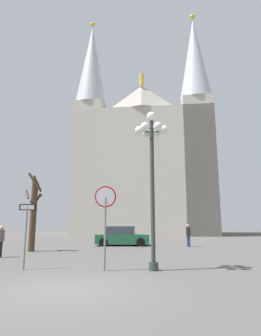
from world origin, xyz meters
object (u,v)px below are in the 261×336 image
object	(u,v)px
one_way_arrow_sign	(26,228)
street_lamp	(152,155)
pedestrian_standing	(188,233)
parked_car_near_green	(122,236)
stop_sign	(105,210)
cathedral	(144,162)
pedestrian_walking	(1,238)
bare_tree	(33,213)

from	to	relation	value
one_way_arrow_sign	street_lamp	world-z (taller)	street_lamp
one_way_arrow_sign	pedestrian_standing	world-z (taller)	one_way_arrow_sign
street_lamp	parked_car_near_green	bearing A→B (deg)	102.09
one_way_arrow_sign	pedestrian_standing	bearing A→B (deg)	54.94
stop_sign	one_way_arrow_sign	size ratio (longest dim) A/B	1.28
cathedral	parked_car_near_green	size ratio (longest dim) A/B	7.90
cathedral	street_lamp	xyz separation A→B (m)	(1.22, -30.96, -6.21)
one_way_arrow_sign	street_lamp	bearing A→B (deg)	1.58
stop_sign	pedestrian_standing	distance (m)	11.72
pedestrian_walking	pedestrian_standing	size ratio (longest dim) A/B	0.98
stop_sign	parked_car_near_green	bearing A→B (deg)	93.00
stop_sign	one_way_arrow_sign	world-z (taller)	stop_sign
cathedral	parked_car_near_green	world-z (taller)	cathedral
pedestrian_walking	pedestrian_standing	bearing A→B (deg)	34.57
stop_sign	parked_car_near_green	distance (m)	11.65
one_way_arrow_sign	pedestrian_standing	distance (m)	13.13
street_lamp	bare_tree	distance (m)	10.16
street_lamp	pedestrian_standing	bearing A→B (deg)	76.34
stop_sign	pedestrian_walking	size ratio (longest dim) A/B	1.98
stop_sign	street_lamp	distance (m)	2.87
pedestrian_walking	one_way_arrow_sign	bearing A→B (deg)	-50.73
street_lamp	parked_car_near_green	world-z (taller)	street_lamp
cathedral	stop_sign	bearing A→B (deg)	-91.11
street_lamp	pedestrian_walking	distance (m)	9.25
street_lamp	bare_tree	size ratio (longest dim) A/B	1.28
bare_tree	parked_car_near_green	bearing A→B (deg)	43.56
cathedral	bare_tree	size ratio (longest dim) A/B	6.74
bare_tree	pedestrian_standing	size ratio (longest dim) A/B	2.99
one_way_arrow_sign	cathedral	bearing A→B (deg)	83.15
cathedral	pedestrian_walking	xyz separation A→B (m)	(-6.64, -27.55, -9.70)
parked_car_near_green	pedestrian_walking	bearing A→B (deg)	-124.39
one_way_arrow_sign	street_lamp	size ratio (longest dim) A/B	0.40
parked_car_near_green	bare_tree	bearing A→B (deg)	-136.44
one_way_arrow_sign	pedestrian_walking	size ratio (longest dim) A/B	1.55
pedestrian_walking	pedestrian_standing	xyz separation A→B (m)	(10.44, 7.19, 0.02)
street_lamp	bare_tree	bearing A→B (deg)	139.29
bare_tree	parked_car_near_green	distance (m)	7.25
parked_car_near_green	pedestrian_walking	xyz separation A→B (m)	(-5.43, -7.93, 0.28)
one_way_arrow_sign	pedestrian_walking	distance (m)	4.62
cathedral	parked_car_near_green	distance (m)	22.04
stop_sign	parked_car_near_green	world-z (taller)	stop_sign
cathedral	bare_tree	distance (m)	26.60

